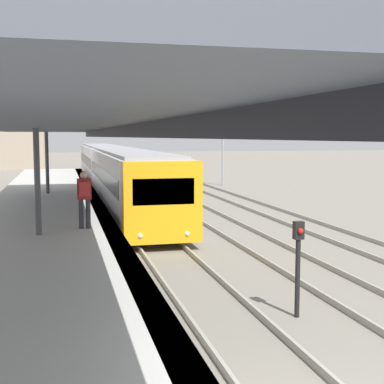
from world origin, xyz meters
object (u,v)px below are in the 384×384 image
Objects in this scene: person_on_platform at (84,195)px; signal_mast_far at (223,138)px; signal_post_near at (298,258)px; train_near at (112,168)px.

person_on_platform is 24.89m from signal_mast_far.
signal_mast_far is at bearing 75.91° from signal_post_near.
train_near is at bearing 93.55° from signal_post_near.
train_near is at bearing 82.22° from person_on_platform.
train_near is 9.79m from signal_mast_far.
signal_post_near is 29.18m from signal_mast_far.
signal_post_near is (1.48, -23.85, -0.45)m from train_near.
signal_mast_far is (7.08, 28.21, 2.30)m from signal_post_near.
signal_post_near is at bearing -86.45° from train_near.
signal_mast_far is (8.56, 4.36, 1.86)m from train_near.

